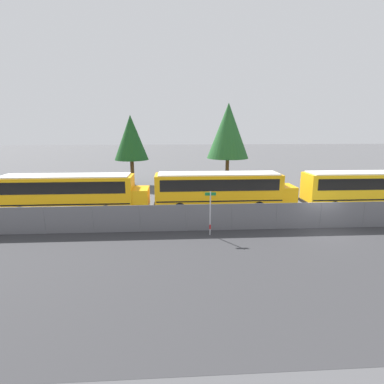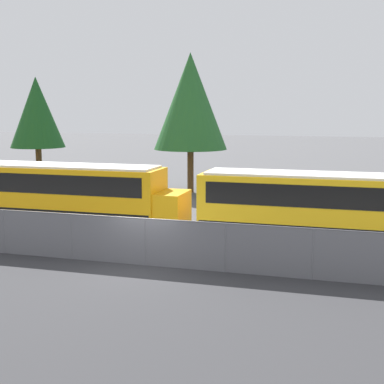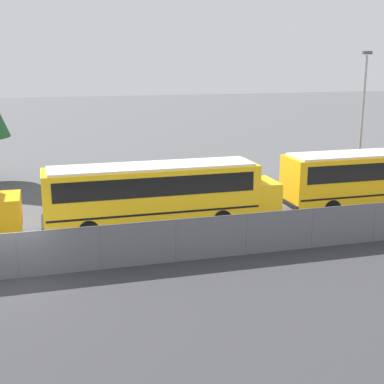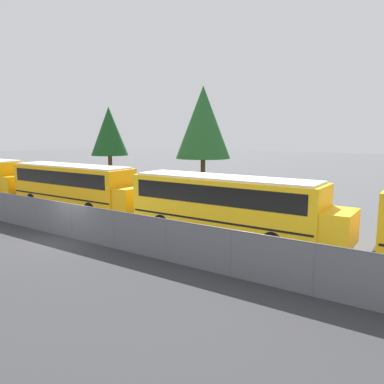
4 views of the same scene
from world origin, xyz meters
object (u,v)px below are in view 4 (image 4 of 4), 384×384
object	(u,v)px
tree_0	(109,131)
tree_2	(203,123)
school_bus_3	(227,202)
school_bus_2	(74,183)

from	to	relation	value
tree_0	tree_2	size ratio (longest dim) A/B	0.85
school_bus_3	tree_2	world-z (taller)	tree_2
tree_2	school_bus_2	bearing A→B (deg)	-102.33
tree_0	school_bus_3	bearing A→B (deg)	-29.53
school_bus_3	tree_0	world-z (taller)	tree_0
tree_0	tree_2	world-z (taller)	tree_2
school_bus_3	school_bus_2	bearing A→B (deg)	178.78
school_bus_3	tree_2	distance (m)	16.74
school_bus_2	school_bus_3	distance (m)	12.51
tree_2	tree_0	bearing A→B (deg)	-176.34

